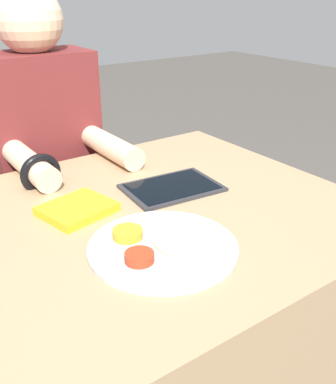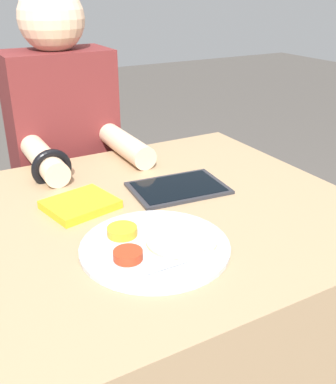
% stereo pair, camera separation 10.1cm
% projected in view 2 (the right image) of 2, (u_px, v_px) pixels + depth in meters
% --- Properties ---
extents(dining_table, '(1.10, 0.85, 0.73)m').
position_uv_depth(dining_table, '(134.00, 335.00, 1.20)').
color(dining_table, '#9E7F5B').
rests_on(dining_table, ground_plane).
extents(thali_tray, '(0.30, 0.30, 0.03)m').
position_uv_depth(thali_tray, '(155.00, 246.00, 0.90)').
color(thali_tray, '#B7BABF').
rests_on(thali_tray, dining_table).
extents(red_notebook, '(0.18, 0.16, 0.02)m').
position_uv_depth(red_notebook, '(80.00, 205.00, 1.07)').
color(red_notebook, silver).
rests_on(red_notebook, dining_table).
extents(tablet_device, '(0.26, 0.19, 0.01)m').
position_uv_depth(tablet_device, '(178.00, 188.00, 1.17)').
color(tablet_device, '#28282D').
rests_on(tablet_device, dining_table).
extents(person_diner, '(0.35, 0.48, 1.22)m').
position_uv_depth(person_diner, '(68.00, 180.00, 1.58)').
color(person_diner, black).
rests_on(person_diner, ground_plane).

